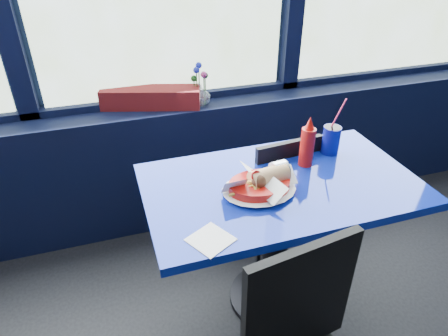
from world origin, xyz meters
TOP-DOWN VIEW (x-y plane):
  - window_sill at (0.00, 2.87)m, footprint 5.00×0.26m
  - near_table at (0.30, 2.00)m, footprint 1.20×0.70m
  - chair_near_back at (0.44, 2.30)m, footprint 0.41×0.41m
  - planter_box at (-0.12, 2.89)m, footprint 0.58×0.30m
  - flower_vase at (0.16, 2.84)m, footprint 0.12×0.13m
  - food_basket at (0.18, 1.96)m, footprint 0.33×0.33m
  - ketchup_bottle at (0.47, 2.10)m, footprint 0.07×0.07m
  - soda_cup at (0.64, 2.17)m, footprint 0.09×0.09m
  - napkin at (-0.10, 1.74)m, footprint 0.19×0.19m

SIDE VIEW (x-z plane):
  - window_sill at x=0.00m, z-range 0.00..0.80m
  - chair_near_back at x=0.44m, z-range 0.06..0.89m
  - near_table at x=0.30m, z-range 0.19..0.94m
  - napkin at x=-0.10m, z-range 0.75..0.75m
  - food_basket at x=0.18m, z-range 0.74..0.84m
  - soda_cup at x=0.64m, z-range 0.68..0.97m
  - planter_box at x=-0.12m, z-range 0.80..0.91m
  - ketchup_bottle at x=0.47m, z-range 0.74..0.98m
  - flower_vase at x=0.16m, z-range 0.75..1.00m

